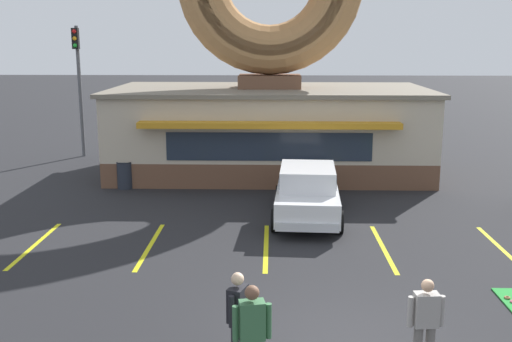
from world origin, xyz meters
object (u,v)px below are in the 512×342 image
traffic_light_pole (79,74)px  pedestrian_leather_jacket_man (425,321)px  trash_bin (125,175)px  pedestrian_blue_sweater_man (238,314)px  pedestrian_hooded_kid (252,332)px  car_white (307,190)px

traffic_light_pole → pedestrian_leather_jacket_man: bearing=-58.0°
trash_bin → traffic_light_pole: (-3.35, 5.89, 3.21)m
pedestrian_blue_sweater_man → pedestrian_hooded_kid: pedestrian_hooded_kid is taller
trash_bin → pedestrian_leather_jacket_man: bearing=-56.9°
car_white → pedestrian_hooded_kid: bearing=-98.5°
trash_bin → traffic_light_pole: 7.50m
pedestrian_blue_sweater_man → traffic_light_pole: bearing=114.6°
pedestrian_leather_jacket_man → traffic_light_pole: (-11.07, 17.71, 2.86)m
pedestrian_hooded_kid → traffic_light_pole: bearing=114.4°
pedestrian_blue_sweater_man → trash_bin: pedestrian_blue_sweater_man is taller
car_white → pedestrian_hooded_kid: pedestrian_hooded_kid is taller
car_white → pedestrian_leather_jacket_man: size_ratio=3.01×
car_white → pedestrian_blue_sweater_man: car_white is taller
pedestrian_blue_sweater_man → traffic_light_pole: (-8.07, 17.64, 2.83)m
car_white → pedestrian_blue_sweater_man: size_ratio=2.92×
car_white → traffic_light_pole: traffic_light_pole is taller
pedestrian_leather_jacket_man → pedestrian_blue_sweater_man: bearing=178.6°
pedestrian_leather_jacket_man → traffic_light_pole: bearing=122.0°
pedestrian_blue_sweater_man → pedestrian_hooded_kid: size_ratio=0.95×
car_white → pedestrian_hooded_kid: 9.00m
car_white → traffic_light_pole: bearing=135.7°
car_white → traffic_light_pole: (-9.65, 9.43, 2.84)m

